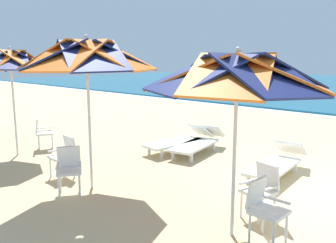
{
  "coord_description": "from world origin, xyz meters",
  "views": [
    {
      "loc": [
        1.49,
        -6.48,
        2.47
      ],
      "look_at": [
        -4.07,
        -0.51,
        1.0
      ],
      "focal_mm": 37.67,
      "sensor_mm": 36.0,
      "label": 1
    }
  ],
  "objects": [
    {
      "name": "sun_lounger_1",
      "position": [
        -1.72,
        0.35,
        0.28
      ],
      "size": [
        0.83,
        2.2,
        0.62
      ],
      "color": "white",
      "rests_on": "ground"
    },
    {
      "name": "beach_umbrella_1",
      "position": [
        -4.02,
        -2.74,
        2.5
      ],
      "size": [
        2.55,
        2.55,
        2.89
      ],
      "color": "silver",
      "rests_on": "ground"
    },
    {
      "name": "beach_umbrella_2",
      "position": [
        -7.38,
        -2.68,
        2.39
      ],
      "size": [
        2.02,
        2.02,
        2.76
      ],
      "color": "silver",
      "rests_on": "ground"
    },
    {
      "name": "plastic_chair_1",
      "position": [
        -0.99,
        -1.69,
        0.5
      ],
      "size": [
        0.53,
        0.55,
        0.87
      ],
      "color": "white",
      "rests_on": "ground"
    },
    {
      "name": "plastic_chair_4",
      "position": [
        -7.46,
        -1.93,
        0.5
      ],
      "size": [
        0.6,
        0.62,
        0.87
      ],
      "color": "white",
      "rests_on": "ground"
    },
    {
      "name": "plastic_chair_3",
      "position": [
        -4.96,
        -2.74,
        0.5
      ],
      "size": [
        0.47,
        0.49,
        0.87
      ],
      "color": "white",
      "rests_on": "ground"
    },
    {
      "name": "plastic_chair_2",
      "position": [
        -4.08,
        -3.17,
        0.5
      ],
      "size": [
        0.63,
        0.62,
        0.87
      ],
      "color": "white",
      "rests_on": "ground"
    },
    {
      "name": "plastic_chair_0",
      "position": [
        -0.61,
        -2.31,
        0.5
      ],
      "size": [
        0.48,
        0.45,
        0.87
      ],
      "color": "white",
      "rests_on": "ground"
    },
    {
      "name": "beach_umbrella_0",
      "position": [
        -1.01,
        -2.47,
        2.27
      ],
      "size": [
        2.49,
        2.49,
        2.62
      ],
      "color": "silver",
      "rests_on": "ground"
    },
    {
      "name": "sun_lounger_3",
      "position": [
        -4.61,
        0.5,
        0.28
      ],
      "size": [
        0.8,
        2.19,
        0.62
      ],
      "color": "white",
      "rests_on": "ground"
    },
    {
      "name": "sun_lounger_2",
      "position": [
        -4.09,
        0.66,
        0.28
      ],
      "size": [
        1.03,
        2.22,
        0.62
      ],
      "color": "white",
      "rests_on": "ground"
    }
  ]
}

